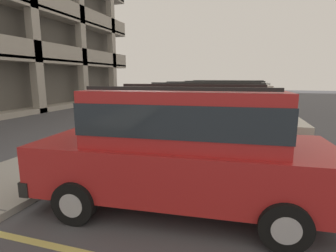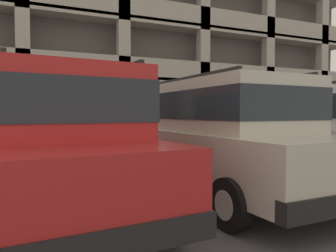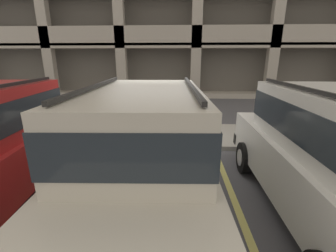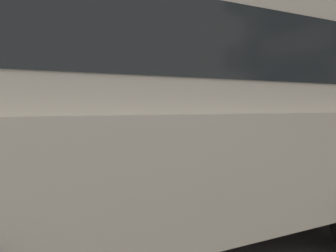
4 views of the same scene
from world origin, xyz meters
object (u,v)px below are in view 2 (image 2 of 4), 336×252
at_px(parking_garage, 100,41).
at_px(silver_suv, 222,134).
at_px(red_sedan, 57,139).
at_px(parking_meter_near, 166,124).
at_px(fire_hydrant, 274,145).

bearing_deg(parking_garage, silver_suv, -95.34).
bearing_deg(red_sedan, parking_garage, 70.80).
distance_m(parking_meter_near, parking_garage, 14.58).
xyz_separation_m(parking_meter_near, fire_hydrant, (3.70, 0.30, -0.71)).
height_order(red_sedan, parking_garage, parking_garage).
height_order(silver_suv, parking_garage, parking_garage).
relative_size(silver_suv, parking_garage, 0.15).
bearing_deg(silver_suv, parking_meter_near, 86.24).
xyz_separation_m(parking_garage, fire_hydrant, (2.26, -13.38, -5.57)).
height_order(parking_meter_near, fire_hydrant, parking_meter_near).
height_order(red_sedan, parking_meter_near, red_sedan).
bearing_deg(parking_meter_near, parking_garage, 84.00).
xyz_separation_m(silver_suv, fire_hydrant, (3.78, 2.92, -0.62)).
relative_size(silver_suv, parking_meter_near, 3.42).
bearing_deg(parking_meter_near, fire_hydrant, 4.59).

